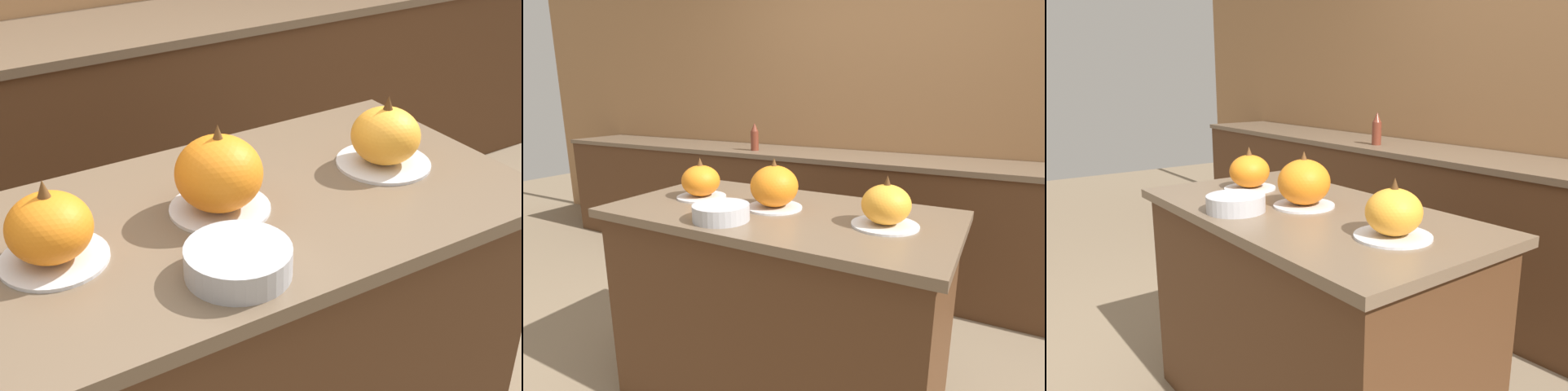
% 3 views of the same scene
% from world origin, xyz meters
% --- Properties ---
extents(kitchen_island, '(1.36, 0.71, 0.89)m').
position_xyz_m(kitchen_island, '(0.00, 0.00, 0.45)').
color(kitchen_island, '#4C2D19').
rests_on(kitchen_island, ground_plane).
extents(back_counter, '(6.00, 0.60, 0.92)m').
position_xyz_m(back_counter, '(0.00, 1.43, 0.46)').
color(back_counter, '#4C2D19').
rests_on(back_counter, ground_plane).
extents(pumpkin_cake_left, '(0.22, 0.22, 0.18)m').
position_xyz_m(pumpkin_cake_left, '(-0.40, 0.01, 0.96)').
color(pumpkin_cake_left, silver).
rests_on(pumpkin_cake_left, kitchen_island).
extents(pumpkin_cake_center, '(0.23, 0.23, 0.20)m').
position_xyz_m(pumpkin_cake_center, '(-0.03, 0.01, 0.98)').
color(pumpkin_cake_center, silver).
rests_on(pumpkin_cake_center, kitchen_island).
extents(pumpkin_cake_right, '(0.23, 0.23, 0.18)m').
position_xyz_m(pumpkin_cake_right, '(0.43, 0.00, 0.97)').
color(pumpkin_cake_right, silver).
rests_on(pumpkin_cake_right, kitchen_island).
extents(mixing_bowl, '(0.21, 0.21, 0.06)m').
position_xyz_m(mixing_bowl, '(-0.12, -0.22, 0.92)').
color(mixing_bowl, '#ADADB2').
rests_on(mixing_bowl, kitchen_island).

